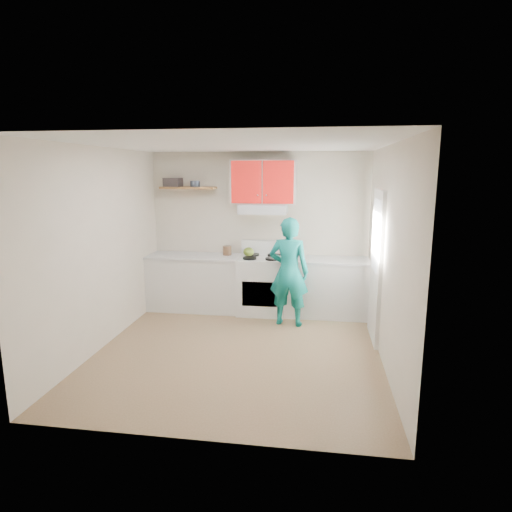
% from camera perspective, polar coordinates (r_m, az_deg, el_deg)
% --- Properties ---
extents(floor, '(3.80, 3.80, 0.00)m').
position_cam_1_polar(floor, '(5.68, -2.36, -12.51)').
color(floor, brown).
rests_on(floor, ground).
extents(ceiling, '(3.60, 3.80, 0.04)m').
position_cam_1_polar(ceiling, '(5.21, -2.59, 14.68)').
color(ceiling, white).
rests_on(ceiling, floor).
extents(back_wall, '(3.60, 0.04, 2.60)m').
position_cam_1_polar(back_wall, '(7.14, 0.37, 3.31)').
color(back_wall, beige).
rests_on(back_wall, floor).
extents(front_wall, '(3.60, 0.04, 2.60)m').
position_cam_1_polar(front_wall, '(3.49, -8.30, -5.31)').
color(front_wall, beige).
rests_on(front_wall, floor).
extents(left_wall, '(0.04, 3.80, 2.60)m').
position_cam_1_polar(left_wall, '(5.89, -19.93, 0.93)').
color(left_wall, beige).
rests_on(left_wall, floor).
extents(right_wall, '(0.04, 3.80, 2.60)m').
position_cam_1_polar(right_wall, '(5.26, 17.16, -0.07)').
color(right_wall, beige).
rests_on(right_wall, floor).
extents(door, '(0.05, 0.85, 2.05)m').
position_cam_1_polar(door, '(5.99, 15.78, -1.33)').
color(door, white).
rests_on(door, floor).
extents(door_glass, '(0.01, 0.55, 0.95)m').
position_cam_1_polar(door_glass, '(5.92, 15.74, 2.69)').
color(door_glass, white).
rests_on(door_glass, door).
extents(counter_left, '(1.52, 0.60, 0.90)m').
position_cam_1_polar(counter_left, '(7.24, -8.16, -3.56)').
color(counter_left, silver).
rests_on(counter_left, floor).
extents(counter_right, '(1.32, 0.60, 0.90)m').
position_cam_1_polar(counter_right, '(6.95, 9.39, -4.21)').
color(counter_right, silver).
rests_on(counter_right, floor).
extents(stove, '(0.76, 0.65, 0.92)m').
position_cam_1_polar(stove, '(6.98, 0.81, -3.92)').
color(stove, white).
rests_on(stove, floor).
extents(range_hood, '(0.76, 0.44, 0.15)m').
position_cam_1_polar(range_hood, '(6.87, 0.95, 6.31)').
color(range_hood, silver).
rests_on(range_hood, back_wall).
extents(upper_cabinets, '(1.02, 0.33, 0.70)m').
position_cam_1_polar(upper_cabinets, '(6.90, 1.03, 9.87)').
color(upper_cabinets, red).
rests_on(upper_cabinets, back_wall).
extents(shelf, '(0.90, 0.30, 0.04)m').
position_cam_1_polar(shelf, '(7.18, -9.03, 8.99)').
color(shelf, brown).
rests_on(shelf, back_wall).
extents(books, '(0.30, 0.24, 0.14)m').
position_cam_1_polar(books, '(7.26, -11.04, 9.65)').
color(books, '#3B3436').
rests_on(books, shelf).
extents(tin, '(0.18, 0.18, 0.10)m').
position_cam_1_polar(tin, '(7.12, -8.14, 9.53)').
color(tin, '#333D4C').
rests_on(tin, shelf).
extents(kettle, '(0.21, 0.21, 0.15)m').
position_cam_1_polar(kettle, '(6.96, -1.00, 0.56)').
color(kettle, '#5A7320').
rests_on(kettle, stove).
extents(crock, '(0.18, 0.18, 0.17)m').
position_cam_1_polar(crock, '(7.08, -3.87, 0.64)').
color(crock, '#4F3522').
rests_on(crock, counter_left).
extents(cutting_board, '(0.36, 0.28, 0.02)m').
position_cam_1_polar(cutting_board, '(6.76, 8.14, -0.63)').
color(cutting_board, olive).
rests_on(cutting_board, counter_right).
extents(silicone_mat, '(0.34, 0.31, 0.01)m').
position_cam_1_polar(silicone_mat, '(6.82, 11.35, -0.67)').
color(silicone_mat, '#B31712').
rests_on(silicone_mat, counter_right).
extents(person, '(0.64, 0.47, 1.64)m').
position_cam_1_polar(person, '(6.37, 4.41, -2.12)').
color(person, '#0C736D').
rests_on(person, floor).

